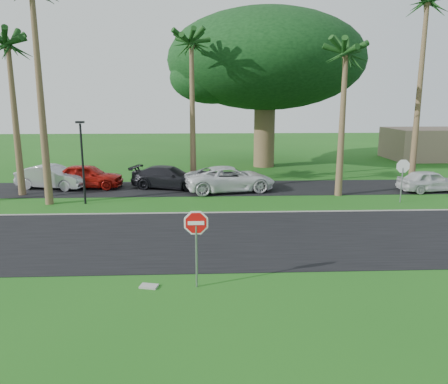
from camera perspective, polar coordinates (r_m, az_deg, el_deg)
name	(u,v)px	position (r m, az deg, el deg)	size (l,w,h in m)	color
ground	(185,254)	(16.96, -5.11, -8.06)	(120.00, 120.00, 0.00)	#1A5415
road	(187,237)	(18.84, -4.85, -5.94)	(120.00, 8.00, 0.02)	black
parking_strip	(193,188)	(29.01, -4.08, 0.48)	(120.00, 5.00, 0.02)	black
curb	(190,213)	(22.72, -4.47, -2.74)	(120.00, 0.12, 0.06)	gray
stop_sign_near	(196,233)	(13.53, -3.66, -5.36)	(1.05, 0.07, 2.62)	gray
stop_sign_far	(403,172)	(26.72, 22.30, 2.45)	(1.05, 0.07, 2.62)	gray
palm_left_mid	(8,48)	(29.31, -26.36, 16.46)	(5.00, 5.00, 10.00)	brown
palm_center	(191,47)	(30.10, -4.28, 18.41)	(5.00, 5.00, 10.50)	brown
palm_right_near	(346,57)	(27.29, 15.62, 16.62)	(5.00, 5.00, 9.50)	brown
palm_right_far	(427,6)	(32.73, 25.00, 21.14)	(5.00, 5.00, 13.00)	brown
canopy_tree	(266,61)	(38.40, 5.46, 16.69)	(16.50, 16.50, 13.12)	brown
streetlight_right	(82,157)	(25.53, -18.02, 4.34)	(0.45, 0.25, 4.64)	black
building_far	(440,144)	(48.11, 26.42, 5.66)	(10.00, 6.00, 3.00)	gray
car_silver	(52,177)	(30.85, -21.49, 1.80)	(1.63, 4.69, 1.54)	#A1A2A8
car_red	(87,176)	(30.33, -17.43, 1.97)	(1.87, 4.66, 1.59)	#A8140E
car_dark	(169,178)	(29.07, -7.17, 1.88)	(2.04, 5.02, 1.46)	black
car_minivan	(230,179)	(27.90, 0.78, 1.69)	(2.65, 5.75, 1.60)	silver
car_pickup	(429,181)	(30.75, 25.26, 1.29)	(1.62, 4.03, 1.37)	silver
utility_slab	(149,286)	(14.29, -9.78, -12.03)	(0.55, 0.35, 0.06)	gray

